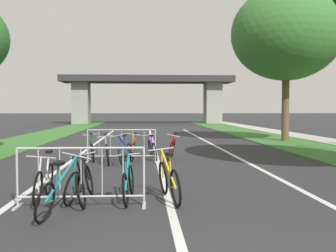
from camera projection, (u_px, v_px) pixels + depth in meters
grass_verge_left at (38, 138)px, 22.66m from camera, size 3.05×51.32×0.05m
grass_verge_right at (261, 136)px, 23.50m from camera, size 3.05×51.32×0.05m
sidewalk_path_right at (299, 136)px, 23.65m from camera, size 1.79×51.32×0.08m
lane_stripe_center at (154, 148)px, 16.95m from camera, size 0.14×29.69×0.01m
lane_stripe_right_lane at (218, 147)px, 17.13m from camera, size 0.14×29.69×0.01m
lane_stripe_left_lane at (89, 148)px, 16.77m from camera, size 0.14×29.69×0.01m
overpass_bridge at (148, 89)px, 44.26m from camera, size 19.52×4.28×5.45m
tree_right_oak_near at (286, 34)px, 19.92m from camera, size 5.70×5.70×8.04m
crowd_barrier_nearest at (81, 177)px, 6.70m from camera, size 2.25×0.47×1.05m
crowd_barrier_second at (122, 146)px, 12.47m from camera, size 2.26×0.47×1.05m
bicycle_teal_0 at (60, 192)px, 6.22m from camera, size 0.72×1.65×0.96m
bicycle_blue_1 at (126, 152)px, 11.92m from camera, size 0.74×1.63×0.98m
bicycle_yellow_2 at (169, 181)px, 7.18m from camera, size 0.57×1.71×0.95m
bicycle_black_3 at (85, 183)px, 7.08m from camera, size 0.50×1.68×0.90m
bicycle_green_4 at (92, 150)px, 12.81m from camera, size 0.57×1.66×0.93m
bicycle_orange_5 at (133, 149)px, 12.95m from camera, size 0.48×1.57×0.93m
bicycle_white_6 at (44, 181)px, 7.15m from camera, size 0.51×1.60×0.92m
bicycle_silver_7 at (107, 152)px, 12.03m from camera, size 0.50×1.69×0.93m
bicycle_purple_8 at (152, 149)px, 13.11m from camera, size 0.54×1.64×0.85m
bicycle_red_9 at (172, 148)px, 13.00m from camera, size 0.46×1.67×0.92m
bicycle_teal_10 at (128, 182)px, 7.16m from camera, size 0.45×1.62×0.89m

